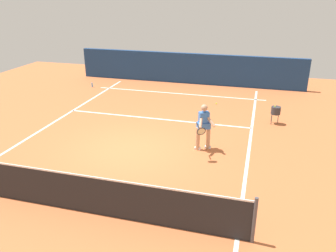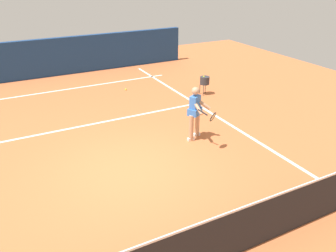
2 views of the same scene
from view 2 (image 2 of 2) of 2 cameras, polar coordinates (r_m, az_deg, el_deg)
ground_plane at (r=8.66m, az=-6.68°, el=-7.00°), size 24.00×24.00×0.00m
court_back_wall at (r=16.47m, az=-18.46°, el=10.73°), size 12.63×0.24×1.67m
baseline_marking at (r=14.60m, az=-16.42°, el=5.84°), size 8.63×0.10×0.01m
service_line_marking at (r=11.17m, az=-12.25°, el=0.34°), size 7.63×0.10×0.01m
sideline_left_marking at (r=10.41m, az=13.25°, el=-1.67°), size 0.10×16.46×0.01m
court_net at (r=5.87m, az=6.26°, el=-18.90°), size 8.31×0.08×1.09m
tennis_player at (r=9.71m, az=4.58°, el=2.44°), size 0.68×1.14×1.55m
tennis_ball_near at (r=14.02m, az=-6.99°, el=6.03°), size 0.07×0.07×0.07m
ball_hopper at (r=13.41m, az=6.09°, el=7.48°), size 0.36×0.36×0.74m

